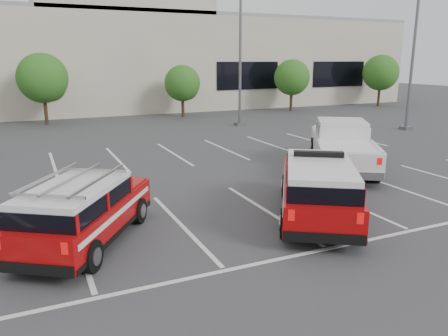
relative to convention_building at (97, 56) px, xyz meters
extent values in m
plane|color=#3A3A3C|center=(-0.18, -31.86, -4.72)|extent=(120.00, 120.00, 0.00)
cube|color=silver|center=(-0.18, -27.36, -4.71)|extent=(23.00, 15.00, 0.01)
cube|color=beige|center=(-0.18, 0.14, -0.72)|extent=(60.00, 15.00, 8.00)
cube|color=gray|center=(-0.18, 0.14, 3.43)|extent=(60.00, 15.00, 0.30)
cube|color=beige|center=(1.82, -1.36, 4.28)|extent=(14.00, 12.00, 2.00)
cylinder|color=#3F2B19|center=(-5.18, -9.86, -3.80)|extent=(0.24, 0.24, 1.84)
sphere|color=#245316|center=(-5.18, -9.86, -1.56)|extent=(3.37, 3.37, 3.37)
sphere|color=#245316|center=(-4.78, -9.66, -2.07)|extent=(2.24, 2.24, 2.24)
cylinder|color=#3F2B19|center=(4.82, -9.86, -3.96)|extent=(0.24, 0.24, 1.51)
sphere|color=#245316|center=(4.82, -9.86, -2.11)|extent=(2.77, 2.77, 2.77)
sphere|color=#245316|center=(5.22, -9.66, -2.53)|extent=(1.85, 1.85, 1.85)
cylinder|color=#3F2B19|center=(14.82, -9.86, -3.88)|extent=(0.24, 0.24, 1.67)
sphere|color=#245316|center=(14.82, -9.86, -1.84)|extent=(3.07, 3.07, 3.07)
sphere|color=#245316|center=(15.22, -9.66, -2.30)|extent=(2.05, 2.05, 2.05)
cylinder|color=#3F2B19|center=(24.82, -9.86, -3.80)|extent=(0.24, 0.24, 1.84)
sphere|color=#245316|center=(24.82, -9.86, -1.56)|extent=(3.37, 3.37, 3.37)
sphere|color=#245316|center=(25.22, -9.66, -2.07)|extent=(2.24, 2.24, 2.24)
cube|color=#59595E|center=(6.82, -15.86, -4.62)|extent=(0.60, 0.60, 0.20)
cylinder|color=#59595E|center=(6.82, -15.86, 0.28)|extent=(0.18, 0.18, 10.00)
cube|color=#59595E|center=(15.82, -21.86, -4.62)|extent=(0.60, 0.60, 0.20)
cylinder|color=#59595E|center=(15.82, -21.86, 0.28)|extent=(0.18, 0.18, 10.00)
cube|color=#990708|center=(0.89, -32.77, -3.99)|extent=(4.43, 5.44, 0.80)
cube|color=black|center=(0.64, -33.17, -3.38)|extent=(3.48, 4.08, 0.42)
cube|color=silver|center=(0.64, -33.17, -3.10)|extent=(3.41, 3.99, 0.15)
cube|color=black|center=(1.08, -32.48, -2.95)|extent=(1.33, 0.98, 0.14)
cube|color=silver|center=(5.29, -28.43, -3.90)|extent=(5.20, 6.46, 0.91)
cube|color=black|center=(5.60, -27.95, -3.20)|extent=(2.87, 2.94, 0.48)
cube|color=silver|center=(5.60, -27.95, -2.88)|extent=(2.81, 2.88, 0.17)
cube|color=#990708|center=(-5.37, -31.91, -4.04)|extent=(3.98, 4.76, 0.75)
cube|color=black|center=(-5.61, -32.28, -3.47)|extent=(3.08, 3.50, 0.39)
cube|color=silver|center=(-5.61, -32.28, -3.21)|extent=(3.02, 3.42, 0.14)
cube|color=#A5A5A8|center=(-5.61, -32.28, -2.96)|extent=(2.95, 3.27, 0.05)
camera|label=1|loc=(-6.43, -42.47, -0.32)|focal=35.00mm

